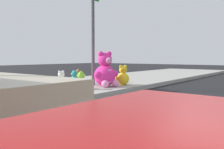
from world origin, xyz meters
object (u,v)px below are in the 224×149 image
plush_teal (74,79)px  plush_lavender (103,77)px  plush_lime (82,82)px  plush_yellow (123,77)px  plush_white (62,80)px  plush_brown (78,77)px  plush_pink_large (106,72)px  sign_pole (93,35)px

plush_teal → plush_lavender: bearing=-29.1°
plush_lime → plush_teal: bearing=55.2°
plush_lavender → plush_yellow: size_ratio=0.84×
plush_lavender → plush_teal: (-0.98, 0.55, -0.04)m
plush_teal → plush_lime: (-0.84, -1.20, 0.02)m
plush_lavender → plush_lime: (-1.82, -0.66, -0.02)m
plush_white → plush_brown: bearing=22.3°
plush_pink_large → plush_white: size_ratio=2.18×
sign_pole → plush_brown: size_ratio=6.26×
plush_yellow → plush_lime: bearing=168.2°
plush_brown → sign_pole: bearing=-105.5°
sign_pole → plush_teal: (-0.14, 0.80, -1.50)m
plush_lavender → plush_brown: 0.96m
plush_lavender → plush_lime: plush_lavender is taller
plush_brown → plush_lime: 1.91m
plush_lavender → plush_white: (-1.80, 0.27, -0.02)m
plush_teal → plush_brown: (0.43, 0.23, 0.01)m
plush_pink_large → plush_yellow: bearing=-13.2°
plush_teal → plush_yellow: bearing=-62.0°
plush_pink_large → plush_brown: 1.66m
plush_lavender → plush_lime: 1.93m
sign_pole → plush_lavender: size_ratio=5.52×
plush_teal → plush_white: size_ratio=0.92×
plush_white → plush_lavender: bearing=-8.5°
plush_teal → plush_lime: plush_lime is taller
sign_pole → plush_lime: bearing=-157.4°
plush_yellow → plush_teal: bearing=118.0°
sign_pole → plush_lavender: 1.71m
plush_pink_large → sign_pole: bearing=85.2°
sign_pole → plush_white: sign_pole is taller
plush_pink_large → plush_lime: 0.98m
plush_pink_large → plush_yellow: size_ratio=1.68×
plush_yellow → plush_lime: (-1.66, 0.35, -0.06)m
sign_pole → plush_yellow: size_ratio=4.65×
plush_pink_large → plush_white: plush_pink_large is taller
plush_brown → plush_yellow: size_ratio=0.74×
plush_teal → plush_lime: size_ratio=0.91×
plush_pink_large → plush_teal: size_ratio=2.36×
sign_pole → plush_pink_large: (-0.05, -0.58, -1.24)m
plush_brown → plush_lime: bearing=-131.4°
plush_pink_large → plush_yellow: 0.78m
plush_pink_large → plush_brown: size_ratio=2.26×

